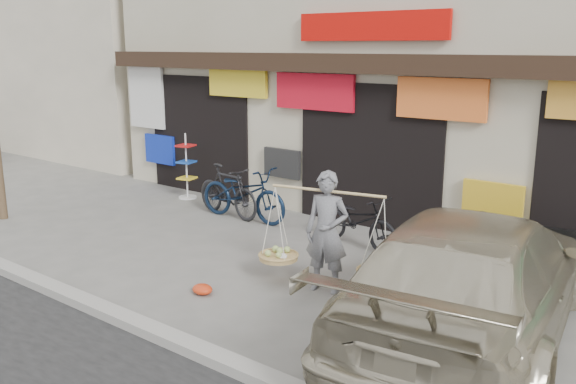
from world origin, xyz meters
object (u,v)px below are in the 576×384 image
Objects in this scene: suv at (473,276)px; display_rack at (187,172)px; street_vendor at (327,236)px; bike_2 at (358,221)px; bike_1 at (228,191)px; bike_0 at (243,193)px.

display_rack is at bearing -26.50° from suv.
suv is at bearing -16.75° from street_vendor.
display_rack is (-4.82, 0.56, 0.14)m from bike_2.
street_vendor is 2.08m from bike_2.
bike_1 is 1.18× the size of display_rack.
street_vendor reaches higher than bike_0.
bike_1 is at bearing 89.05° from bike_0.
bike_0 is at bearing -13.81° from display_rack.
display_rack reaches higher than bike_2.
suv is 3.76× the size of display_rack.
bike_2 is at bearing 96.62° from street_vendor.
street_vendor is 1.16× the size of bike_2.
street_vendor is 1.15× the size of bike_1.
suv is at bearing -115.42° from bike_2.
bike_0 is 2.64m from bike_2.
bike_0 is 0.37× the size of suv.
bike_1 is at bearing -17.12° from display_rack.
suv reaches higher than display_rack.
bike_1 is 1.85m from display_rack.
bike_0 is at bearing -28.56° from suv.
bike_2 is at bearing -92.59° from bike_0.
bike_1 is 0.31× the size of suv.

